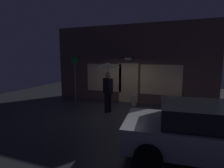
{
  "coord_description": "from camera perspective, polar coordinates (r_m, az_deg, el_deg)",
  "views": [
    {
      "loc": [
        2.45,
        -7.17,
        2.47
      ],
      "look_at": [
        -0.2,
        0.06,
        1.33
      ],
      "focal_mm": 27.85,
      "sensor_mm": 36.0,
      "label": 1
    }
  ],
  "objects": [
    {
      "name": "ground_plane",
      "position": [
        7.97,
        1.21,
        -9.64
      ],
      "size": [
        18.0,
        18.0,
        0.0
      ],
      "primitive_type": "plane",
      "color": "#2D2D33"
    },
    {
      "name": "street_sign_post",
      "position": [
        9.73,
        -12.07,
        2.32
      ],
      "size": [
        0.4,
        0.07,
        2.6
      ],
      "color": "#595B60",
      "rests_on": "ground"
    },
    {
      "name": "person_with_umbrella",
      "position": [
        7.8,
        -1.37,
        3.51
      ],
      "size": [
        1.15,
        1.15,
        2.28
      ],
      "rotation": [
        0.0,
        0.0,
        2.55
      ],
      "color": "black",
      "rests_on": "ground"
    },
    {
      "name": "parked_car",
      "position": [
        4.99,
        29.13,
        -13.35
      ],
      "size": [
        4.22,
        2.31,
        1.37
      ],
      "rotation": [
        0.0,
        0.0,
        0.09
      ],
      "color": "#A5A8AD",
      "rests_on": "ground"
    },
    {
      "name": "sidewalk_bollard",
      "position": [
        9.2,
        7.19,
        -5.35
      ],
      "size": [
        0.27,
        0.27,
        0.58
      ],
      "primitive_type": "cylinder",
      "color": "#B2A899",
      "rests_on": "ground"
    },
    {
      "name": "building_facade",
      "position": [
        9.83,
        5.72,
        6.37
      ],
      "size": [
        9.01,
        0.48,
        4.31
      ],
      "color": "brown",
      "rests_on": "ground"
    }
  ]
}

